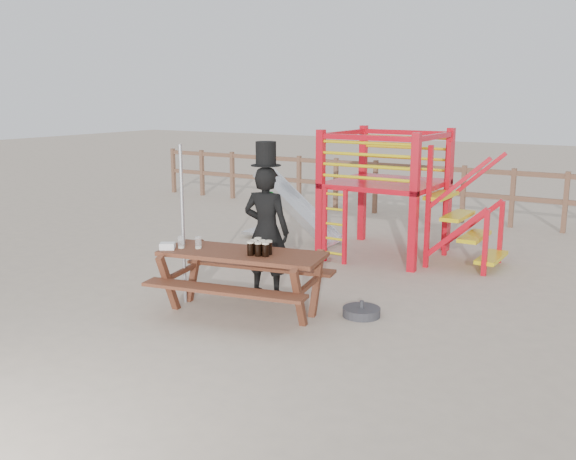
{
  "coord_description": "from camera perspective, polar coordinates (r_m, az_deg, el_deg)",
  "views": [
    {
      "loc": [
        4.36,
        -6.22,
        2.66
      ],
      "look_at": [
        0.02,
        0.8,
        0.9
      ],
      "focal_mm": 40.0,
      "sensor_mm": 36.0,
      "label": 1
    }
  ],
  "objects": [
    {
      "name": "metal_pole",
      "position": [
        8.24,
        -9.33,
        0.43
      ],
      "size": [
        0.05,
        0.05,
        2.05
      ],
      "primitive_type": "cylinder",
      "color": "#B2B2B7",
      "rests_on": "ground"
    },
    {
      "name": "parasol_base",
      "position": [
        7.92,
        6.55,
        -7.24
      ],
      "size": [
        0.46,
        0.46,
        0.2
      ],
      "color": "#323237",
      "rests_on": "ground"
    },
    {
      "name": "ground",
      "position": [
        8.05,
        -3.15,
        -7.28
      ],
      "size": [
        60.0,
        60.0,
        0.0
      ],
      "primitive_type": "plane",
      "color": "#B7A48E",
      "rests_on": "ground"
    },
    {
      "name": "paper_bag",
      "position": [
        8.06,
        -10.67,
        -1.41
      ],
      "size": [
        0.23,
        0.22,
        0.08
      ],
      "primitive_type": "cube",
      "rotation": [
        0.0,
        0.0,
        0.57
      ],
      "color": "white",
      "rests_on": "picnic_table"
    },
    {
      "name": "playground_fort",
      "position": [
        10.79,
        8.28,
        3.45
      ],
      "size": [
        4.71,
        1.84,
        2.1
      ],
      "color": "red",
      "rests_on": "ground"
    },
    {
      "name": "man_with_hat",
      "position": [
        8.48,
        -1.93,
        0.2
      ],
      "size": [
        0.69,
        0.51,
        2.06
      ],
      "rotation": [
        0.0,
        0.0,
        3.3
      ],
      "color": "black",
      "rests_on": "ground"
    },
    {
      "name": "stout_pints",
      "position": [
        7.66,
        -2.54,
        -1.56
      ],
      "size": [
        0.3,
        0.29,
        0.17
      ],
      "color": "black",
      "rests_on": "picnic_table"
    },
    {
      "name": "back_fence",
      "position": [
        14.05,
        13.37,
        3.84
      ],
      "size": [
        15.09,
        0.09,
        1.2
      ],
      "color": "brown",
      "rests_on": "ground"
    },
    {
      "name": "empty_glasses",
      "position": [
        8.05,
        -8.74,
        -1.14
      ],
      "size": [
        0.28,
        0.18,
        0.15
      ],
      "color": "silver",
      "rests_on": "picnic_table"
    },
    {
      "name": "picnic_table",
      "position": [
        7.89,
        -4.07,
        -3.96
      ],
      "size": [
        2.23,
        1.74,
        0.77
      ],
      "rotation": [
        0.0,
        0.0,
        0.2
      ],
      "color": "brown",
      "rests_on": "ground"
    }
  ]
}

